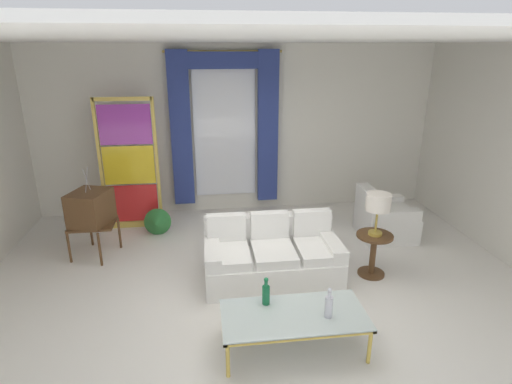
# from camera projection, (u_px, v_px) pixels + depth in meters

# --- Properties ---
(ground_plane) EXTENTS (16.00, 16.00, 0.00)m
(ground_plane) POSITION_uv_depth(u_px,v_px,m) (261.00, 295.00, 5.16)
(ground_plane) COLOR white
(wall_rear) EXTENTS (8.00, 0.12, 3.00)m
(wall_rear) POSITION_uv_depth(u_px,v_px,m) (237.00, 130.00, 7.53)
(wall_rear) COLOR white
(wall_rear) RESTS_ON ground
(ceiling_slab) EXTENTS (8.00, 7.60, 0.04)m
(ceiling_slab) POSITION_uv_depth(u_px,v_px,m) (252.00, 39.00, 4.91)
(ceiling_slab) COLOR white
(curtained_window) EXTENTS (2.00, 0.17, 2.70)m
(curtained_window) POSITION_uv_depth(u_px,v_px,m) (225.00, 118.00, 7.26)
(curtained_window) COLOR white
(curtained_window) RESTS_ON ground
(couch_white_long) EXTENTS (1.76, 0.92, 0.86)m
(couch_white_long) POSITION_uv_depth(u_px,v_px,m) (271.00, 256.00, 5.49)
(couch_white_long) COLOR white
(couch_white_long) RESTS_ON ground
(coffee_table) EXTENTS (1.45, 0.70, 0.41)m
(coffee_table) POSITION_uv_depth(u_px,v_px,m) (294.00, 317.00, 4.14)
(coffee_table) COLOR silver
(coffee_table) RESTS_ON ground
(bottle_blue_decanter) EXTENTS (0.08, 0.08, 0.31)m
(bottle_blue_decanter) POSITION_uv_depth(u_px,v_px,m) (266.00, 293.00, 4.25)
(bottle_blue_decanter) COLOR #196B3D
(bottle_blue_decanter) RESTS_ON coffee_table
(bottle_crystal_tall) EXTENTS (0.08, 0.08, 0.33)m
(bottle_crystal_tall) POSITION_uv_depth(u_px,v_px,m) (329.00, 305.00, 4.04)
(bottle_crystal_tall) COLOR silver
(bottle_crystal_tall) RESTS_ON coffee_table
(vintage_tv) EXTENTS (0.67, 0.72, 1.35)m
(vintage_tv) POSITION_uv_depth(u_px,v_px,m) (91.00, 209.00, 5.93)
(vintage_tv) COLOR brown
(vintage_tv) RESTS_ON ground
(armchair_white) EXTENTS (0.84, 0.84, 0.80)m
(armchair_white) POSITION_uv_depth(u_px,v_px,m) (383.00, 220.00, 6.68)
(armchair_white) COLOR white
(armchair_white) RESTS_ON ground
(stained_glass_divider) EXTENTS (0.95, 0.05, 2.20)m
(stained_glass_divider) POSITION_uv_depth(u_px,v_px,m) (129.00, 168.00, 6.78)
(stained_glass_divider) COLOR gold
(stained_glass_divider) RESTS_ON ground
(peacock_figurine) EXTENTS (0.44, 0.60, 0.50)m
(peacock_figurine) POSITION_uv_depth(u_px,v_px,m) (157.00, 223.00, 6.71)
(peacock_figurine) COLOR beige
(peacock_figurine) RESTS_ON ground
(round_side_table) EXTENTS (0.48, 0.48, 0.59)m
(round_side_table) POSITION_uv_depth(u_px,v_px,m) (373.00, 251.00, 5.52)
(round_side_table) COLOR brown
(round_side_table) RESTS_ON ground
(table_lamp_brass) EXTENTS (0.32, 0.32, 0.57)m
(table_lamp_brass) POSITION_uv_depth(u_px,v_px,m) (378.00, 204.00, 5.30)
(table_lamp_brass) COLOR #B29338
(table_lamp_brass) RESTS_ON round_side_table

